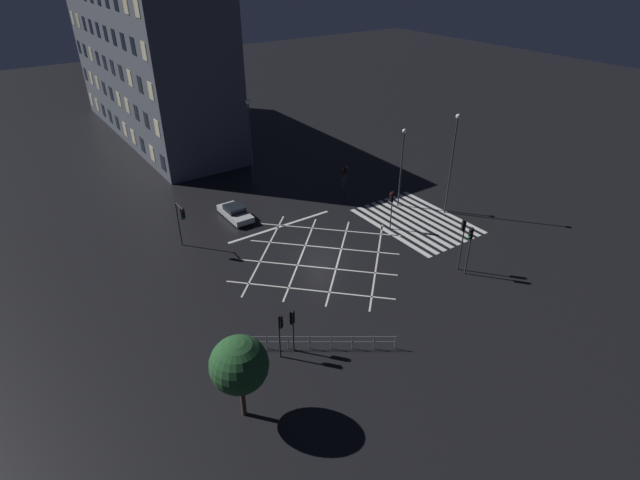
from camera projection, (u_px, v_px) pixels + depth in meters
ground_plane at (320, 257)px, 42.48m from camera, size 200.00×200.00×0.00m
road_markings at (390, 228)px, 46.76m from camera, size 16.34×23.33×0.01m
office_building at (148, 64)px, 65.78m from camera, size 36.05×10.06×18.79m
traffic_light_nw_main at (292, 323)px, 31.53m from camera, size 0.39×0.36×3.21m
traffic_light_sw_main at (462, 235)px, 39.25m from camera, size 0.39×0.36×4.56m
traffic_light_nw_cross at (280, 327)px, 30.97m from camera, size 0.36×0.39×3.36m
traffic_light_sw_cross at (470, 242)px, 38.71m from camera, size 0.36×0.39×4.28m
traffic_light_se_main at (346, 175)px, 51.12m from camera, size 0.39×0.36×3.66m
traffic_light_median_south at (391, 203)px, 45.31m from camera, size 0.36×0.39×3.80m
traffic_light_ne_main at (181, 217)px, 41.94m from camera, size 1.87×0.36×4.35m
traffic_light_se_cross at (342, 177)px, 50.85m from camera, size 0.36×0.39×3.49m
street_lamp_east at (453, 152)px, 46.37m from camera, size 0.44×0.44×9.91m
street_lamp_west at (402, 158)px, 48.34m from camera, size 0.42×0.42×8.03m
street_lamp_far at (250, 128)px, 51.03m from camera, size 0.52×0.52×9.75m
street_tree_near at (239, 365)px, 26.28m from camera, size 3.19×3.19×5.39m
waiting_car at (235, 212)px, 48.27m from camera, size 4.48×1.86×1.26m
pedestrian_railing at (320, 341)px, 32.45m from camera, size 5.66×8.11×1.05m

